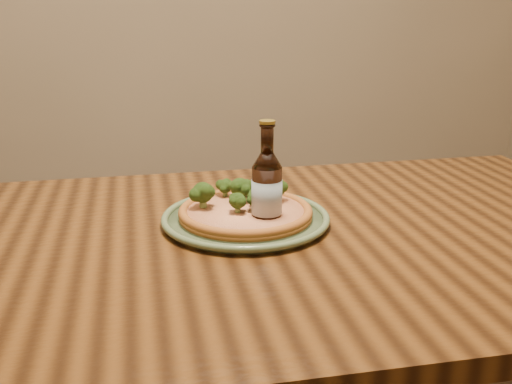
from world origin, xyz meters
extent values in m
cube|color=#4A2A10|center=(0.00, 0.10, 0.73)|extent=(1.60, 0.90, 0.04)
cylinder|color=#4A2A10|center=(0.73, 0.48, 0.35)|extent=(0.07, 0.07, 0.71)
cylinder|color=#556747|center=(-0.01, 0.16, 0.76)|extent=(0.30, 0.30, 0.01)
torus|color=#556747|center=(-0.01, 0.16, 0.76)|extent=(0.33, 0.33, 0.01)
torus|color=#556747|center=(-0.01, 0.16, 0.76)|extent=(0.26, 0.26, 0.01)
cylinder|color=#985722|center=(-0.01, 0.16, 0.77)|extent=(0.26, 0.26, 0.01)
torus|color=#985722|center=(-0.01, 0.16, 0.78)|extent=(0.26, 0.26, 0.02)
cylinder|color=beige|center=(-0.01, 0.16, 0.78)|extent=(0.23, 0.23, 0.01)
sphere|color=#37581B|center=(-0.02, 0.15, 0.80)|extent=(0.04, 0.04, 0.03)
sphere|color=#37581B|center=(0.01, 0.15, 0.80)|extent=(0.04, 0.04, 0.03)
sphere|color=#37581B|center=(0.06, 0.20, 0.81)|extent=(0.05, 0.05, 0.04)
sphere|color=#37581B|center=(0.03, 0.18, 0.81)|extent=(0.05, 0.05, 0.04)
sphere|color=#37581B|center=(-0.01, 0.22, 0.81)|extent=(0.06, 0.06, 0.04)
sphere|color=#37581B|center=(-0.09, 0.19, 0.81)|extent=(0.05, 0.05, 0.04)
sphere|color=#37581B|center=(0.01, 0.25, 0.80)|extent=(0.04, 0.04, 0.03)
sphere|color=#37581B|center=(-0.03, 0.25, 0.80)|extent=(0.04, 0.04, 0.03)
cylinder|color=black|center=(0.03, 0.13, 0.81)|extent=(0.06, 0.06, 0.12)
cone|color=black|center=(0.03, 0.13, 0.89)|extent=(0.06, 0.06, 0.03)
cylinder|color=black|center=(0.03, 0.13, 0.93)|extent=(0.02, 0.02, 0.05)
torus|color=black|center=(0.03, 0.13, 0.95)|extent=(0.03, 0.03, 0.00)
cylinder|color=#A58C33|center=(0.03, 0.13, 0.96)|extent=(0.03, 0.03, 0.01)
cylinder|color=#99AAB9|center=(0.03, 0.13, 0.82)|extent=(0.06, 0.06, 0.07)
camera|label=1|loc=(-0.21, -0.92, 1.17)|focal=42.00mm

